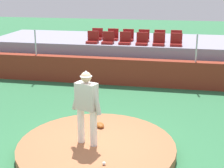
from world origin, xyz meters
name	(u,v)px	position (x,y,z in m)	size (l,w,h in m)	color
ground_plane	(97,153)	(0.00, 0.00, 0.00)	(60.00, 60.00, 0.00)	#2B673D
pitchers_mound	(97,148)	(0.00, 0.00, 0.12)	(3.79, 3.79, 0.25)	#9A5E3C
pitcher	(87,102)	(-0.21, -0.02, 1.30)	(0.80, 0.41, 1.81)	white
baseball	(104,163)	(0.38, -0.90, 0.28)	(0.07, 0.07, 0.07)	white
fielding_glove	(100,125)	(-0.13, 0.94, 0.30)	(0.30, 0.20, 0.11)	brown
brick_barrier	(129,72)	(0.00, 5.64, 0.53)	(15.42, 0.40, 1.07)	maroon
fence_post_left	(36,42)	(-3.92, 5.64, 1.59)	(0.06, 0.06, 1.05)	silver
fence_post_right	(196,48)	(2.53, 5.64, 1.59)	(0.06, 0.06, 1.05)	silver
bleacher_platform	(137,54)	(0.00, 8.06, 0.73)	(13.20, 3.85, 1.47)	gray
stadium_chair_0	(93,39)	(-1.74, 6.65, 1.62)	(0.48, 0.44, 0.50)	maroon
stadium_chair_1	(108,40)	(-1.07, 6.65, 1.62)	(0.48, 0.44, 0.50)	maroon
stadium_chair_2	(125,40)	(-0.35, 6.67, 1.62)	(0.48, 0.44, 0.50)	maroon
stadium_chair_3	(142,41)	(0.37, 6.64, 1.62)	(0.48, 0.44, 0.50)	maroon
stadium_chair_4	(159,41)	(1.07, 6.64, 1.62)	(0.48, 0.44, 0.50)	maroon
stadium_chair_5	(176,42)	(1.77, 6.68, 1.62)	(0.48, 0.44, 0.50)	maroon
stadium_chair_6	(97,36)	(-1.77, 7.58, 1.62)	(0.48, 0.44, 0.50)	maroon
stadium_chair_7	(113,36)	(-1.04, 7.57, 1.62)	(0.48, 0.44, 0.50)	maroon
stadium_chair_8	(128,37)	(-0.34, 7.54, 1.62)	(0.48, 0.44, 0.50)	maroon
stadium_chair_9	(144,37)	(0.36, 7.55, 1.62)	(0.48, 0.44, 0.50)	maroon
stadium_chair_10	(160,38)	(1.05, 7.54, 1.62)	(0.48, 0.44, 0.50)	maroon
stadium_chair_11	(176,38)	(1.77, 7.58, 1.62)	(0.48, 0.44, 0.50)	maroon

